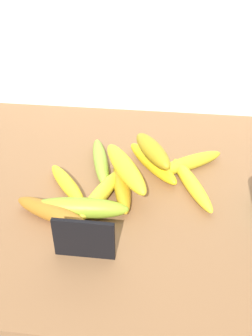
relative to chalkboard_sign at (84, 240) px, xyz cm
name	(u,v)px	position (x,y,z in cm)	size (l,w,h in cm)	color
counter_top	(109,188)	(0.77, 21.87, -5.36)	(110.00, 76.00, 3.00)	olive
chalkboard_sign	(84,240)	(0.00, 0.00, 0.00)	(11.00, 1.80, 8.40)	black
banana_0	(101,161)	(-2.10, 28.15, -2.21)	(20.06, 3.30, 3.30)	#8EBD36
banana_1	(67,184)	(-7.89, 18.37, -2.24)	(16.39, 3.23, 3.23)	yellow
banana_2	(79,208)	(-3.41, 10.20, -1.66)	(20.35, 4.39, 4.39)	#8CB02B
banana_3	(191,183)	(19.47, 22.04, -2.25)	(20.09, 3.22, 3.22)	yellow
banana_4	(152,163)	(10.34, 28.64, -1.97)	(19.16, 3.77, 3.77)	yellow
banana_5	(189,163)	(18.97, 29.88, -2.13)	(18.82, 3.45, 3.45)	gold
banana_6	(122,184)	(4.11, 19.73, -2.09)	(19.89, 3.54, 3.54)	#C09119
banana_7	(51,212)	(-8.72, 8.74, -1.97)	(16.79, 3.77, 3.77)	#A56B20
banana_8	(101,193)	(0.21, 15.99, -2.17)	(18.72, 3.38, 3.38)	yellow
banana_9	(153,150)	(10.28, 27.78, 2.08)	(15.31, 4.33, 4.33)	#AB911D
banana_10	(125,168)	(4.88, 20.40, 1.81)	(19.77, 4.26, 4.26)	yellow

